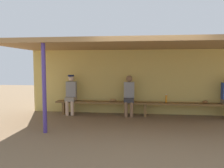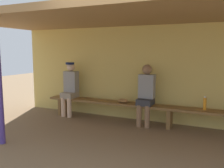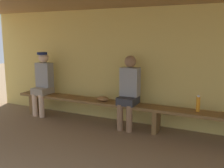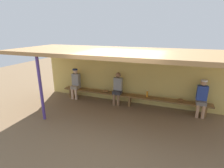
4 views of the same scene
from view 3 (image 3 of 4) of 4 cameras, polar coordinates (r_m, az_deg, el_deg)
back_wall at (r=4.93m, az=11.43°, el=3.47°), size 8.00×0.20×2.20m
bench at (r=4.64m, az=9.71°, el=-5.89°), size 6.00×0.36×0.46m
player_shirtless_tan at (r=4.73m, az=3.68°, el=-1.18°), size 0.34×0.42×1.34m
player_in_red at (r=5.75m, az=-14.85°, el=0.75°), size 0.34×0.42×1.34m
water_bottle_orange at (r=4.50m, az=18.28°, el=-4.14°), size 0.06×0.06×0.27m
baseball_glove_worn at (r=4.99m, az=-2.05°, el=-3.19°), size 0.25×0.19×0.09m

